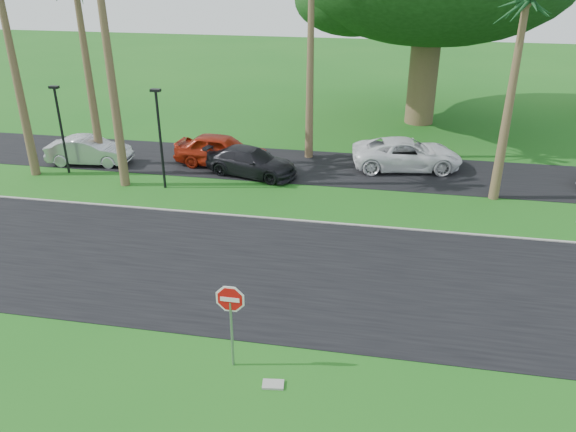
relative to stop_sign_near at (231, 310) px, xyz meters
The scene contains 13 objects.
ground 3.52m from the stop_sign_near, 99.46° to the left, with size 120.00×120.00×0.00m, color #185916.
road 5.33m from the stop_sign_near, 95.71° to the left, with size 120.00×8.00×0.02m, color black.
parking_strip 15.61m from the stop_sign_near, 91.85° to the left, with size 120.00×5.00×0.02m, color black.
curb 9.23m from the stop_sign_near, 93.16° to the left, with size 120.00×0.12×0.06m, color gray.
stop_sign_near is the anchor object (origin of this frame).
palm_right_near 16.81m from the stop_sign_near, 56.82° to the left, with size 5.00×5.00×9.50m.
streetlight_left 17.34m from the stop_sign_near, 133.83° to the left, with size 0.45×0.25×4.34m.
streetlight_right 13.24m from the stop_sign_near, 119.48° to the left, with size 0.45×0.25×4.64m.
car_silver 18.08m from the stop_sign_near, 129.72° to the left, with size 1.49×4.26×1.40m, color #A5A7AC.
car_red 15.65m from the stop_sign_near, 107.61° to the left, with size 1.93×4.79×1.63m, color maroon.
car_dark 14.19m from the stop_sign_near, 101.80° to the left, with size 1.89×4.64×1.35m, color black.
car_minivan 16.84m from the stop_sign_near, 73.97° to the left, with size 2.52×5.47×1.52m, color white.
utility_slab 2.20m from the stop_sign_near, 25.87° to the right, with size 0.55×0.35×0.06m, color gray.
Camera 1 is at (4.10, -14.46, 10.07)m, focal length 35.00 mm.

